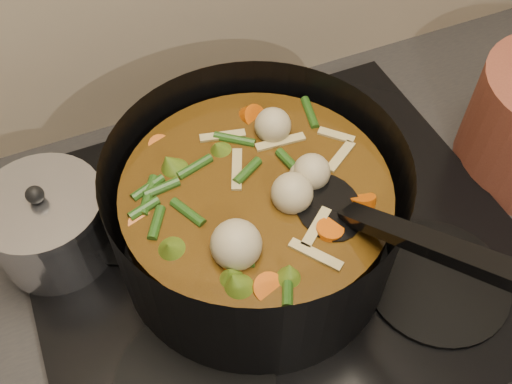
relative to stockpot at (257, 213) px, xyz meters
name	(u,v)px	position (x,y,z in m)	size (l,w,h in m)	color
counter	(270,374)	(0.03, 0.00, -0.55)	(2.64, 0.64, 0.91)	brown
stovetop	(276,248)	(0.03, 0.00, -0.09)	(0.62, 0.54, 0.03)	black
stockpot	(257,213)	(0.00, 0.00, 0.00)	(0.36, 0.45, 0.25)	black
saucepan	(50,225)	(-0.23, 0.10, -0.03)	(0.15, 0.15, 0.12)	silver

